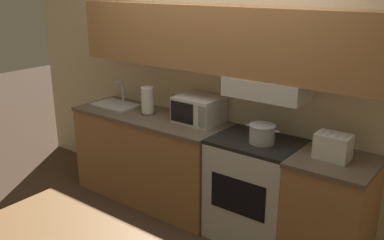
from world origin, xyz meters
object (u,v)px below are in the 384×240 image
at_px(microwave, 199,109).
at_px(stove_range, 255,189).
at_px(toaster, 333,146).
at_px(paper_towel_roll, 147,101).
at_px(cooking_pot, 262,133).
at_px(sink_basin, 115,105).

bearing_deg(microwave, stove_range, -8.06).
height_order(stove_range, toaster, toaster).
bearing_deg(paper_towel_roll, stove_range, -0.45).
bearing_deg(toaster, microwave, 175.46).
xyz_separation_m(cooking_pot, paper_towel_roll, (-1.30, 0.04, 0.05)).
xyz_separation_m(toaster, sink_basin, (-2.33, -0.00, -0.08)).
relative_size(sink_basin, paper_towel_roll, 1.77).
height_order(cooking_pot, toaster, toaster).
height_order(stove_range, microwave, microwave).
distance_m(stove_range, microwave, 0.89).
height_order(toaster, paper_towel_roll, paper_towel_roll).
bearing_deg(toaster, sink_basin, -179.93).
bearing_deg(toaster, cooking_pot, -177.95).
bearing_deg(sink_basin, cooking_pot, -0.58).
relative_size(cooking_pot, microwave, 0.72).
relative_size(stove_range, paper_towel_roll, 3.38).
xyz_separation_m(microwave, paper_towel_roll, (-0.57, -0.09, 0.01)).
bearing_deg(paper_towel_roll, microwave, 8.52).
distance_m(toaster, sink_basin, 2.33).
height_order(toaster, sink_basin, sink_basin).
relative_size(microwave, toaster, 1.58).
relative_size(microwave, paper_towel_roll, 1.54).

